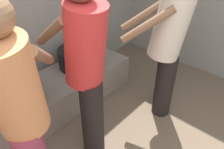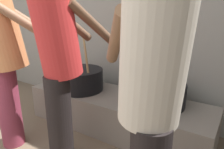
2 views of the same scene
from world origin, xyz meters
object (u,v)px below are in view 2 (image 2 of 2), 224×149
Objects in this scene: cooking_pot_secondary at (159,94)px; cook_in_red_shirt at (58,57)px; cooking_pot_main at (80,79)px; cook_in_orange_shirt at (5,52)px; cook_in_cream_shirt at (151,95)px.

cook_in_red_shirt is at bearing -126.06° from cooking_pot_secondary.
cooking_pot_main is 0.43× the size of cook_in_red_shirt.
cooking_pot_main is 0.44× the size of cook_in_orange_shirt.
cook_in_cream_shirt is (1.43, -0.17, -0.03)m from cook_in_orange_shirt.
cook_in_orange_shirt is at bearing -107.46° from cooking_pot_main.
cook_in_orange_shirt reaches higher than cook_in_cream_shirt.
cooking_pot_main reaches higher than cooking_pot_secondary.
cook_in_cream_shirt reaches higher than cooking_pot_secondary.
cook_in_red_shirt is 0.87m from cook_in_cream_shirt.
cook_in_red_shirt is at bearing 164.71° from cook_in_cream_shirt.
cooking_pot_secondary is 1.44m from cook_in_orange_shirt.
cook_in_cream_shirt is at bearing -6.65° from cook_in_orange_shirt.
cooking_pot_secondary is at bearing 5.56° from cooking_pot_main.
cook_in_red_shirt reaches higher than cook_in_cream_shirt.
cook_in_orange_shirt is 1.44m from cook_in_cream_shirt.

